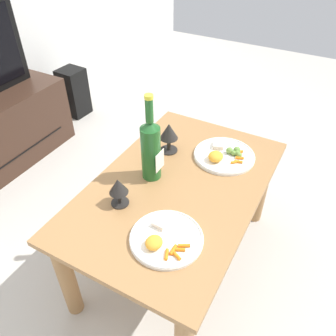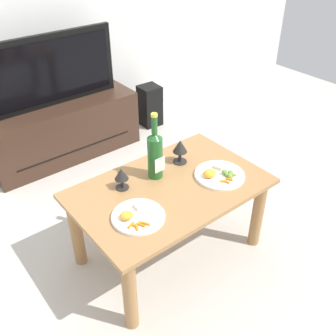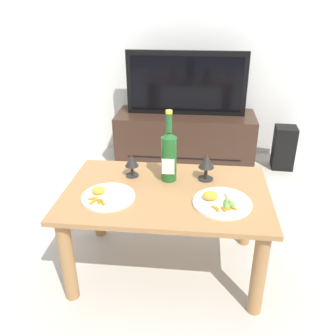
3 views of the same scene
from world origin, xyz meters
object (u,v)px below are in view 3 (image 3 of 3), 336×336
tv_stand (185,139)px  wine_bottle (168,154)px  tv_screen (186,84)px  dinner_plate_right (222,202)px  dinner_plate_left (108,196)px  dining_table (166,207)px  goblet_left (132,162)px  goblet_right (206,162)px  floor_speaker (284,148)px

tv_stand → wine_bottle: (-0.02, -1.31, 0.42)m
tv_screen → dinner_plate_right: bearing=-80.5°
wine_bottle → dinner_plate_right: bearing=-38.9°
dinner_plate_left → dinner_plate_right: dinner_plate_right is taller
tv_screen → wine_bottle: tv_screen is taller
dining_table → wine_bottle: bearing=91.8°
tv_screen → goblet_left: tv_screen is taller
dining_table → tv_stand: dining_table is taller
tv_stand → dinner_plate_left: (-0.30, -1.54, 0.28)m
goblet_right → goblet_left: bearing=180.0°
tv_stand → dinner_plate_right: size_ratio=4.28×
wine_bottle → goblet_left: 0.22m
goblet_right → tv_screen: bearing=98.0°
tv_screen → floor_speaker: tv_screen is taller
dinner_plate_right → dining_table: bearing=160.2°
floor_speaker → goblet_left: size_ratio=3.06×
dinner_plate_right → dinner_plate_left: bearing=179.8°
floor_speaker → goblet_left: goblet_left is taller
goblet_right → wine_bottle: bearing=-173.4°
tv_screen → dinner_plate_left: 1.58m
tv_stand → tv_screen: (0.00, -0.00, 0.50)m
goblet_left → tv_stand: bearing=80.0°
tv_screen → floor_speaker: 1.03m
dinner_plate_left → tv_stand: bearing=78.9°
wine_bottle → dining_table: bearing=-88.2°
dining_table → wine_bottle: size_ratio=2.70×
dining_table → dinner_plate_left: (-0.28, -0.10, 0.11)m
wine_bottle → dinner_plate_left: 0.38m
tv_screen → goblet_right: bearing=-82.0°
dining_table → tv_screen: size_ratio=1.03×
floor_speaker → wine_bottle: (-0.90, -1.28, 0.46)m
tv_screen → floor_speaker: bearing=-1.5°
floor_speaker → goblet_right: 1.50m
wine_bottle → goblet_left: size_ratio=3.10×
tv_stand → wine_bottle: wine_bottle is taller
floor_speaker → wine_bottle: size_ratio=0.99×
tv_screen → wine_bottle: size_ratio=2.63×
dinner_plate_left → dinner_plate_right: size_ratio=0.93×
tv_screen → goblet_right: tv_screen is taller
dining_table → tv_stand: (0.02, 1.44, -0.17)m
dining_table → goblet_right: 0.32m
dinner_plate_left → floor_speaker: bearing=51.9°
dining_table → floor_speaker: 1.69m
wine_bottle → goblet_left: wine_bottle is taller
wine_bottle → tv_stand: bearing=89.0°
dinner_plate_left → dinner_plate_right: bearing=-0.2°
wine_bottle → dinner_plate_left: wine_bottle is taller
dinner_plate_right → goblet_right: bearing=107.2°
dining_table → goblet_right: (0.20, 0.15, 0.20)m
dining_table → goblet_right: bearing=37.2°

